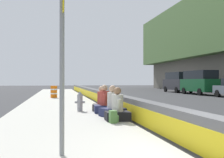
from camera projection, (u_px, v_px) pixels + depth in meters
jersey_barrier at (213, 139)px, 5.18m from camera, size 76.00×0.45×0.85m
route_sign_post at (62, 43)px, 5.13m from camera, size 0.44×0.09×3.60m
fire_hydrant at (80, 101)px, 12.50m from camera, size 0.26×0.46×0.88m
seated_person_foreground at (117, 110)px, 9.56m from camera, size 0.73×0.83×1.14m
seated_person_middle at (113, 107)px, 10.65m from camera, size 0.95×1.03×1.19m
seated_person_rear at (104, 104)px, 11.85m from camera, size 0.80×0.91×1.19m
seated_person_far at (101, 103)px, 12.74m from camera, size 0.83×0.92×1.11m
backpack at (113, 117)px, 9.02m from camera, size 0.32×0.28×0.40m
construction_barrel at (54, 92)px, 22.14m from camera, size 0.54×0.54×0.95m
parked_car_midline at (200, 82)px, 29.67m from camera, size 5.17×2.24×2.56m
parked_car_far at (178, 82)px, 35.33m from camera, size 5.14×2.18×2.56m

